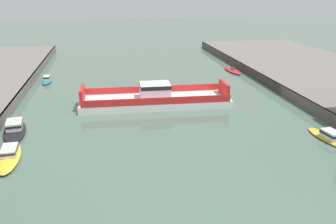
# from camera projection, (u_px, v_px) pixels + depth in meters

# --- Properties ---
(chain_ferry) EXTENTS (23.63, 7.55, 3.53)m
(chain_ferry) POSITION_uv_depth(u_px,v_px,m) (155.00, 98.00, 55.74)
(chain_ferry) COLOR silver
(chain_ferry) RESTS_ON ground
(moored_boat_near_left) EXTENTS (2.82, 6.96, 1.29)m
(moored_boat_near_left) POSITION_uv_depth(u_px,v_px,m) (329.00, 136.00, 43.13)
(moored_boat_near_left) COLOR yellow
(moored_boat_near_left) RESTS_ON ground
(moored_boat_mid_left) EXTENTS (3.79, 8.42, 1.45)m
(moored_boat_mid_left) POSITION_uv_depth(u_px,v_px,m) (15.00, 129.00, 45.30)
(moored_boat_mid_left) COLOR black
(moored_boat_mid_left) RESTS_ON ground
(moored_boat_mid_right) EXTENTS (1.82, 4.94, 1.31)m
(moored_boat_mid_right) POSITION_uv_depth(u_px,v_px,m) (47.00, 80.00, 69.08)
(moored_boat_mid_right) COLOR #237075
(moored_boat_mid_right) RESTS_ON ground
(moored_boat_far_left) EXTENTS (2.69, 7.81, 0.95)m
(moored_boat_far_left) POSITION_uv_depth(u_px,v_px,m) (233.00, 71.00, 77.96)
(moored_boat_far_left) COLOR red
(moored_boat_far_left) RESTS_ON ground
(moored_boat_upstream_a) EXTENTS (2.70, 7.76, 1.31)m
(moored_boat_upstream_a) POSITION_uv_depth(u_px,v_px,m) (9.00, 156.00, 38.12)
(moored_boat_upstream_a) COLOR yellow
(moored_boat_upstream_a) RESTS_ON ground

